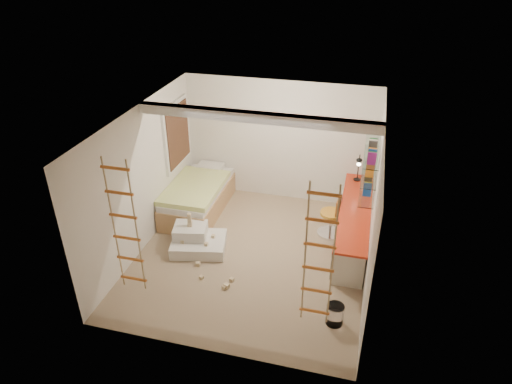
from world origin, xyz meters
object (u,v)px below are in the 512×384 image
(desk, at_px, (354,224))
(play_platform, at_px, (197,240))
(swivel_chair, at_px, (332,221))
(bed, at_px, (198,196))

(desk, xyz_separation_m, play_platform, (-2.76, -0.90, -0.24))
(swivel_chair, bearing_deg, desk, -20.99)
(swivel_chair, bearing_deg, play_platform, -155.65)
(bed, relative_size, swivel_chair, 2.46)
(swivel_chair, xyz_separation_m, play_platform, (-2.34, -1.06, -0.13))
(bed, distance_m, swivel_chair, 2.79)
(bed, xyz_separation_m, play_platform, (0.44, -1.26, -0.16))
(desk, height_order, bed, desk)
(bed, height_order, play_platform, bed)
(desk, height_order, play_platform, desk)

